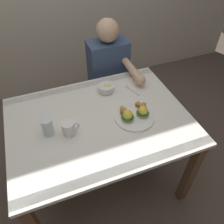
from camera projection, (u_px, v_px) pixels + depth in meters
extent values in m
plane|color=brown|center=(103.00, 177.00, 2.03)|extent=(6.00, 6.00, 0.00)
cube|color=white|center=(99.00, 121.00, 1.52)|extent=(1.20, 0.90, 0.03)
cube|color=#3F7F51|center=(122.00, 169.00, 1.25)|extent=(1.20, 0.06, 0.00)
cube|color=#3F7F51|center=(83.00, 86.00, 1.78)|extent=(1.20, 0.06, 0.00)
cube|color=brown|center=(190.00, 173.00, 1.65)|extent=(0.06, 0.06, 0.71)
cube|color=brown|center=(24.00, 136.00, 1.91)|extent=(0.06, 0.06, 0.71)
cube|color=brown|center=(142.00, 105.00, 2.19)|extent=(0.06, 0.06, 0.71)
cylinder|color=white|center=(134.00, 117.00, 1.52)|extent=(0.27, 0.27, 0.01)
cylinder|color=tan|center=(128.00, 118.00, 1.49)|extent=(0.08, 0.08, 0.02)
cylinder|color=#286B2D|center=(128.00, 117.00, 1.48)|extent=(0.08, 0.08, 0.01)
sphere|color=yellow|center=(128.00, 115.00, 1.47)|extent=(0.07, 0.07, 0.07)
cylinder|color=tan|center=(143.00, 114.00, 1.52)|extent=(0.08, 0.08, 0.02)
cylinder|color=#286B2D|center=(143.00, 113.00, 1.51)|extent=(0.08, 0.08, 0.01)
sphere|color=yellow|center=(143.00, 111.00, 1.50)|extent=(0.06, 0.06, 0.06)
cube|color=#AD7038|center=(123.00, 112.00, 1.52)|extent=(0.04, 0.04, 0.04)
cube|color=#AD7038|center=(138.00, 105.00, 1.57)|extent=(0.04, 0.04, 0.03)
cube|color=#AD7038|center=(144.00, 105.00, 1.57)|extent=(0.04, 0.04, 0.03)
cube|color=#B77A42|center=(142.00, 107.00, 1.56)|extent=(0.04, 0.04, 0.04)
cube|color=tan|center=(122.00, 109.00, 1.54)|extent=(0.03, 0.03, 0.04)
cube|color=#B77A42|center=(124.00, 110.00, 1.54)|extent=(0.03, 0.03, 0.03)
cube|color=#AD7038|center=(122.00, 108.00, 1.55)|extent=(0.03, 0.03, 0.03)
cylinder|color=white|center=(106.00, 91.00, 1.73)|extent=(0.10, 0.10, 0.01)
cylinder|color=white|center=(106.00, 88.00, 1.71)|extent=(0.12, 0.12, 0.04)
cube|color=#B7E093|center=(104.00, 90.00, 1.70)|extent=(0.03, 0.03, 0.03)
cube|color=#F4DB66|center=(106.00, 86.00, 1.70)|extent=(0.03, 0.03, 0.02)
cube|color=#F4DB66|center=(106.00, 87.00, 1.70)|extent=(0.03, 0.03, 0.03)
cube|color=#F4A85B|center=(106.00, 87.00, 1.70)|extent=(0.03, 0.03, 0.03)
cube|color=#F4A85B|center=(105.00, 90.00, 1.70)|extent=(0.03, 0.03, 0.02)
cube|color=#F4DB66|center=(109.00, 87.00, 1.70)|extent=(0.04, 0.04, 0.03)
cube|color=#F4DB66|center=(106.00, 90.00, 1.70)|extent=(0.04, 0.04, 0.03)
cylinder|color=white|center=(69.00, 128.00, 1.40)|extent=(0.08, 0.08, 0.09)
cylinder|color=black|center=(68.00, 124.00, 1.37)|extent=(0.07, 0.07, 0.01)
torus|color=white|center=(75.00, 126.00, 1.40)|extent=(0.06, 0.02, 0.06)
cube|color=silver|center=(134.00, 92.00, 1.72)|extent=(0.05, 0.12, 0.00)
cube|color=silver|center=(127.00, 87.00, 1.77)|extent=(0.03, 0.04, 0.00)
cylinder|color=silver|center=(48.00, 127.00, 1.38)|extent=(0.07, 0.07, 0.12)
cylinder|color=silver|center=(49.00, 131.00, 1.41)|extent=(0.06, 0.06, 0.06)
cylinder|color=#33333D|center=(104.00, 115.00, 2.28)|extent=(0.11, 0.11, 0.45)
cylinder|color=#33333D|center=(120.00, 110.00, 2.33)|extent=(0.11, 0.11, 0.45)
cube|color=#384C70|center=(108.00, 67.00, 2.04)|extent=(0.34, 0.20, 0.50)
sphere|color=#DBAD89|center=(107.00, 30.00, 1.80)|extent=(0.19, 0.19, 0.19)
cylinder|color=#DBAD89|center=(132.00, 70.00, 1.83)|extent=(0.06, 0.30, 0.06)
sphere|color=#DBAD89|center=(141.00, 80.00, 1.73)|extent=(0.08, 0.08, 0.08)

